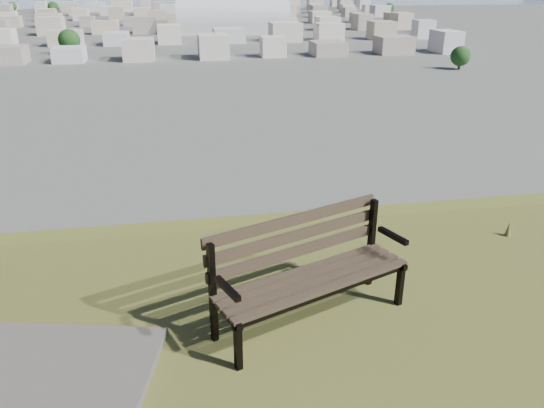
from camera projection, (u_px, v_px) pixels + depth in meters
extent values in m
cube|color=#3D3223|center=(326.00, 289.00, 4.44)|extent=(1.69, 0.73, 0.03)
cube|color=#3D3223|center=(318.00, 283.00, 4.53)|extent=(1.69, 0.73, 0.03)
cube|color=#3D3223|center=(310.00, 276.00, 4.62)|extent=(1.69, 0.73, 0.03)
cube|color=#3D3223|center=(302.00, 270.00, 4.72)|extent=(1.69, 0.73, 0.03)
cube|color=#3D3223|center=(297.00, 251.00, 4.72)|extent=(1.68, 0.68, 0.10)
cube|color=#3D3223|center=(296.00, 236.00, 4.68)|extent=(1.68, 0.68, 0.10)
cube|color=#3D3223|center=(295.00, 220.00, 4.64)|extent=(1.68, 0.68, 0.10)
cube|color=black|center=(238.00, 346.00, 4.10)|extent=(0.07, 0.07, 0.44)
cube|color=black|center=(213.00, 294.00, 4.34)|extent=(0.07, 0.07, 0.91)
cube|color=black|center=(226.00, 312.00, 4.18)|extent=(0.23, 0.48, 0.05)
cube|color=black|center=(227.00, 288.00, 4.04)|extent=(0.18, 0.35, 0.04)
cube|color=black|center=(400.00, 284.00, 4.92)|extent=(0.07, 0.07, 0.44)
cube|color=black|center=(371.00, 243.00, 5.16)|extent=(0.07, 0.07, 0.91)
cube|color=black|center=(387.00, 257.00, 5.00)|extent=(0.23, 0.48, 0.05)
cube|color=black|center=(393.00, 236.00, 4.86)|extent=(0.18, 0.35, 0.04)
cube|color=black|center=(327.00, 294.00, 4.45)|extent=(1.68, 0.68, 0.04)
cube|color=black|center=(301.00, 274.00, 4.74)|extent=(1.68, 0.68, 0.04)
cone|color=brown|center=(509.00, 229.00, 6.28)|extent=(0.08, 0.08, 0.18)
cube|color=silver|center=(233.00, 27.00, 280.93)|extent=(59.68, 28.70, 6.45)
cylinder|color=silver|center=(233.00, 20.00, 279.66)|extent=(59.68, 28.70, 24.50)
cube|color=beige|center=(0.00, 53.00, 182.34)|extent=(11.00, 11.00, 7.00)
cube|color=#A2948B|center=(72.00, 52.00, 186.30)|extent=(11.00, 11.00, 7.00)
cube|color=beige|center=(142.00, 50.00, 190.26)|extent=(11.00, 11.00, 7.00)
cube|color=silver|center=(209.00, 49.00, 194.23)|extent=(11.00, 11.00, 7.00)
cube|color=#B9AB96|center=(273.00, 47.00, 198.19)|extent=(11.00, 11.00, 7.00)
cube|color=tan|center=(335.00, 46.00, 202.15)|extent=(11.00, 11.00, 7.00)
cube|color=beige|center=(394.00, 44.00, 206.11)|extent=(11.00, 11.00, 7.00)
cube|color=beige|center=(452.00, 43.00, 210.08)|extent=(11.00, 11.00, 7.00)
cube|color=beige|center=(3.00, 39.00, 225.54)|extent=(11.00, 11.00, 7.00)
cube|color=silver|center=(62.00, 37.00, 229.50)|extent=(11.00, 11.00, 7.00)
cube|color=#B9AB96|center=(119.00, 36.00, 233.46)|extent=(11.00, 11.00, 7.00)
cube|color=tan|center=(174.00, 35.00, 237.42)|extent=(11.00, 11.00, 7.00)
cube|color=beige|center=(228.00, 34.00, 241.39)|extent=(11.00, 11.00, 7.00)
cube|color=beige|center=(279.00, 34.00, 245.35)|extent=(11.00, 11.00, 7.00)
cube|color=beige|center=(329.00, 33.00, 249.31)|extent=(11.00, 11.00, 7.00)
cube|color=#A2948B|center=(378.00, 32.00, 253.27)|extent=(11.00, 11.00, 7.00)
cube|color=beige|center=(424.00, 31.00, 257.24)|extent=(11.00, 11.00, 7.00)
cube|color=tan|center=(5.00, 29.00, 268.74)|extent=(11.00, 11.00, 7.00)
cube|color=beige|center=(55.00, 28.00, 272.70)|extent=(11.00, 11.00, 7.00)
cube|color=beige|center=(103.00, 27.00, 276.66)|extent=(11.00, 11.00, 7.00)
cube|color=beige|center=(150.00, 26.00, 280.62)|extent=(11.00, 11.00, 7.00)
cube|color=#A2948B|center=(196.00, 26.00, 284.59)|extent=(11.00, 11.00, 7.00)
cube|color=beige|center=(240.00, 25.00, 288.55)|extent=(11.00, 11.00, 7.00)
cube|color=silver|center=(283.00, 24.00, 292.51)|extent=(11.00, 11.00, 7.00)
cube|color=#B9AB96|center=(325.00, 24.00, 296.47)|extent=(11.00, 11.00, 7.00)
cube|color=tan|center=(366.00, 23.00, 300.43)|extent=(11.00, 11.00, 7.00)
cube|color=beige|center=(406.00, 22.00, 304.40)|extent=(11.00, 11.00, 7.00)
cube|color=#A2948B|center=(7.00, 21.00, 311.93)|extent=(11.00, 11.00, 7.00)
cube|color=beige|center=(50.00, 21.00, 315.90)|extent=(11.00, 11.00, 7.00)
cube|color=silver|center=(92.00, 20.00, 319.86)|extent=(11.00, 11.00, 7.00)
cube|color=#B9AB96|center=(132.00, 20.00, 323.82)|extent=(11.00, 11.00, 7.00)
cube|color=tan|center=(172.00, 19.00, 327.78)|extent=(11.00, 11.00, 7.00)
cube|color=beige|center=(211.00, 19.00, 331.75)|extent=(11.00, 11.00, 7.00)
cube|color=beige|center=(249.00, 18.00, 335.71)|extent=(11.00, 11.00, 7.00)
cube|color=beige|center=(286.00, 18.00, 339.67)|extent=(11.00, 11.00, 7.00)
cube|color=#A2948B|center=(322.00, 17.00, 343.63)|extent=(11.00, 11.00, 7.00)
cube|color=beige|center=(357.00, 17.00, 347.60)|extent=(11.00, 11.00, 7.00)
cube|color=silver|center=(392.00, 16.00, 351.56)|extent=(11.00, 11.00, 7.00)
cube|color=beige|center=(8.00, 16.00, 355.13)|extent=(11.00, 11.00, 7.00)
cube|color=beige|center=(46.00, 15.00, 359.10)|extent=(11.00, 11.00, 7.00)
cube|color=beige|center=(83.00, 15.00, 363.06)|extent=(11.00, 11.00, 7.00)
cube|color=#A2948B|center=(119.00, 15.00, 367.02)|extent=(11.00, 11.00, 7.00)
cube|color=beige|center=(154.00, 14.00, 370.98)|extent=(11.00, 11.00, 7.00)
cube|color=silver|center=(189.00, 14.00, 374.94)|extent=(11.00, 11.00, 7.00)
cube|color=#B9AB96|center=(223.00, 13.00, 378.91)|extent=(11.00, 11.00, 7.00)
cube|color=tan|center=(256.00, 13.00, 382.87)|extent=(11.00, 11.00, 7.00)
cube|color=beige|center=(288.00, 13.00, 386.83)|extent=(11.00, 11.00, 7.00)
cube|color=beige|center=(320.00, 12.00, 390.79)|extent=(11.00, 11.00, 7.00)
cube|color=beige|center=(351.00, 12.00, 394.76)|extent=(11.00, 11.00, 7.00)
cube|color=#A2948B|center=(382.00, 12.00, 398.72)|extent=(11.00, 11.00, 7.00)
cube|color=#B9AB96|center=(9.00, 12.00, 398.33)|extent=(11.00, 11.00, 7.00)
cube|color=tan|center=(43.00, 11.00, 402.29)|extent=(11.00, 11.00, 7.00)
cube|color=beige|center=(76.00, 11.00, 406.26)|extent=(11.00, 11.00, 7.00)
cube|color=beige|center=(108.00, 11.00, 410.22)|extent=(11.00, 11.00, 7.00)
cube|color=beige|center=(140.00, 10.00, 414.18)|extent=(11.00, 11.00, 7.00)
cube|color=#A2948B|center=(171.00, 10.00, 418.14)|extent=(11.00, 11.00, 7.00)
cube|color=beige|center=(202.00, 10.00, 422.10)|extent=(11.00, 11.00, 7.00)
cube|color=silver|center=(231.00, 9.00, 426.07)|extent=(11.00, 11.00, 7.00)
cube|color=#B9AB96|center=(261.00, 9.00, 430.03)|extent=(11.00, 11.00, 7.00)
cube|color=tan|center=(290.00, 9.00, 433.99)|extent=(11.00, 11.00, 7.00)
cube|color=beige|center=(318.00, 8.00, 437.95)|extent=(11.00, 11.00, 7.00)
cube|color=beige|center=(346.00, 8.00, 441.92)|extent=(11.00, 11.00, 7.00)
cube|color=beige|center=(373.00, 8.00, 445.88)|extent=(11.00, 11.00, 7.00)
cube|color=silver|center=(10.00, 8.00, 441.53)|extent=(11.00, 11.00, 7.00)
cube|color=#B9AB96|center=(40.00, 8.00, 445.49)|extent=(11.00, 11.00, 7.00)
cube|color=tan|center=(70.00, 8.00, 449.45)|extent=(11.00, 11.00, 7.00)
cube|color=beige|center=(100.00, 7.00, 453.42)|extent=(11.00, 11.00, 7.00)
cube|color=beige|center=(128.00, 7.00, 457.38)|extent=(11.00, 11.00, 7.00)
cube|color=beige|center=(157.00, 7.00, 461.34)|extent=(11.00, 11.00, 7.00)
cube|color=#A2948B|center=(184.00, 7.00, 465.30)|extent=(11.00, 11.00, 7.00)
cube|color=beige|center=(212.00, 6.00, 469.27)|extent=(11.00, 11.00, 7.00)
cube|color=silver|center=(239.00, 6.00, 473.23)|extent=(11.00, 11.00, 7.00)
cube|color=#B9AB96|center=(265.00, 6.00, 477.19)|extent=(11.00, 11.00, 7.00)
cube|color=tan|center=(291.00, 6.00, 481.15)|extent=(11.00, 11.00, 7.00)
cube|color=beige|center=(317.00, 5.00, 485.11)|extent=(11.00, 11.00, 7.00)
cube|color=beige|center=(342.00, 5.00, 489.08)|extent=(11.00, 11.00, 7.00)
cube|color=beige|center=(367.00, 5.00, 493.04)|extent=(11.00, 11.00, 7.00)
cube|color=silver|center=(11.00, 5.00, 484.73)|extent=(11.00, 11.00, 7.00)
cube|color=#B9AB96|center=(38.00, 5.00, 488.69)|extent=(11.00, 11.00, 7.00)
cube|color=tan|center=(66.00, 5.00, 492.65)|extent=(11.00, 11.00, 7.00)
cube|color=beige|center=(92.00, 5.00, 496.61)|extent=(11.00, 11.00, 7.00)
cube|color=beige|center=(119.00, 4.00, 500.58)|extent=(11.00, 11.00, 7.00)
cube|color=beige|center=(145.00, 4.00, 504.54)|extent=(11.00, 11.00, 7.00)
cube|color=#A2948B|center=(170.00, 4.00, 508.50)|extent=(11.00, 11.00, 7.00)
cube|color=beige|center=(195.00, 4.00, 512.46)|extent=(11.00, 11.00, 7.00)
cube|color=silver|center=(220.00, 4.00, 516.43)|extent=(11.00, 11.00, 7.00)
cube|color=#B9AB96|center=(245.00, 3.00, 520.39)|extent=(11.00, 11.00, 7.00)
cube|color=tan|center=(269.00, 3.00, 524.35)|extent=(11.00, 11.00, 7.00)
cube|color=beige|center=(292.00, 3.00, 528.31)|extent=(11.00, 11.00, 7.00)
cube|color=beige|center=(316.00, 3.00, 532.28)|extent=(11.00, 11.00, 7.00)
cube|color=beige|center=(339.00, 3.00, 536.24)|extent=(11.00, 11.00, 7.00)
cube|color=#A2948B|center=(361.00, 2.00, 540.20)|extent=(11.00, 11.00, 7.00)
cylinder|color=#2E2417|center=(459.00, 66.00, 171.93)|extent=(0.80, 0.80, 2.10)
sphere|color=#133616|center=(460.00, 56.00, 170.68)|extent=(6.30, 6.30, 6.30)
cylinder|color=#2E2417|center=(71.00, 51.00, 204.56)|extent=(0.80, 0.80, 2.70)
sphere|color=#133616|center=(69.00, 40.00, 202.96)|extent=(8.10, 8.10, 8.10)
cylinder|color=#2E2417|center=(417.00, 30.00, 286.99)|extent=(0.80, 0.80, 1.95)
sphere|color=#133616|center=(417.00, 25.00, 285.84)|extent=(5.85, 5.85, 5.85)
cylinder|color=#2E2417|center=(256.00, 16.00, 383.81)|extent=(0.80, 0.80, 2.25)
sphere|color=#133616|center=(256.00, 12.00, 382.47)|extent=(6.75, 6.75, 6.75)
cylinder|color=#2E2417|center=(54.00, 13.00, 413.14)|extent=(0.80, 0.80, 2.85)
sphere|color=#133616|center=(53.00, 7.00, 411.45)|extent=(8.55, 8.55, 8.55)
cylinder|color=#2E2417|center=(13.00, 11.00, 442.77)|extent=(0.80, 0.80, 2.40)
sphere|color=#133616|center=(12.00, 6.00, 441.35)|extent=(7.20, 7.20, 7.20)
cylinder|color=#2E2417|center=(247.00, 30.00, 290.18)|extent=(0.80, 0.80, 2.10)
sphere|color=#133616|center=(247.00, 24.00, 288.93)|extent=(6.30, 6.30, 6.30)
cylinder|color=#2E2417|center=(389.00, 13.00, 419.98)|extent=(0.80, 0.80, 2.55)
sphere|color=#133616|center=(389.00, 8.00, 418.47)|extent=(7.65, 7.65, 7.65)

